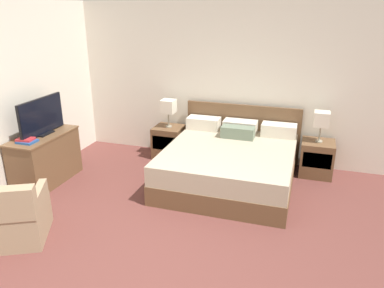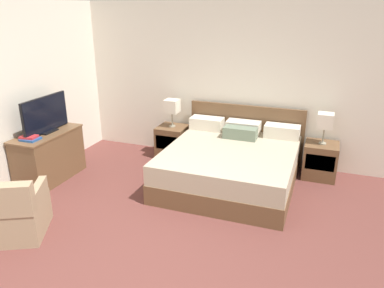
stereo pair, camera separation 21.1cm
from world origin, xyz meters
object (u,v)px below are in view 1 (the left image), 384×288
Objects in this scene: nightstand_left at (169,142)px; table_lamp_left at (168,107)px; armchair_by_window at (12,218)px; bed at (230,163)px; nightstand_right at (317,158)px; book_red_cover at (27,142)px; dresser at (46,158)px; tv at (42,117)px; table_lamp_right at (322,120)px; book_blue_cover at (25,139)px.

table_lamp_left is at bearing 90.00° from nightstand_left.
bed is at bearing 47.69° from armchair_by_window.
bed reaches higher than nightstand_left.
table_lamp_left is at bearing 179.97° from nightstand_right.
bed reaches higher than nightstand_right.
book_red_cover reaches higher than armchair_by_window.
nightstand_right is at bearing 41.68° from armchair_by_window.
table_lamp_left is (-0.00, 0.00, 0.63)m from nightstand_left.
book_red_cover reaches higher than dresser.
armchair_by_window is (0.62, -1.42, -0.72)m from tv.
table_lamp_right reaches higher than dresser.
book_blue_cover is 0.24× the size of armchair_by_window.
armchair_by_window is at bearing -104.93° from nightstand_left.
tv reaches higher than armchair_by_window.
armchair_by_window is at bearing -60.32° from book_red_cover.
book_blue_cover reaches higher than nightstand_right.
nightstand_left is 2.34m from book_red_cover.
table_lamp_right is 0.52× the size of armchair_by_window.
nightstand_right is 4.34m from armchair_by_window.
tv is at bearing -159.24° from nightstand_right.
book_blue_cover reaches higher than book_red_cover.
nightstand_left is 2.51× the size of book_blue_cover.
nightstand_left is at bearing 151.11° from bed.
armchair_by_window is at bearing -59.42° from book_blue_cover.
table_lamp_left is at bearing 46.58° from tv.
nightstand_left is 2.30× the size of book_red_cover.
book_red_cover is 1.09× the size of book_blue_cover.
table_lamp_left is at bearing 180.00° from table_lamp_right.
nightstand_right is (1.24, 0.68, -0.03)m from bed.
dresser is at bearing 114.07° from armchair_by_window.
armchair_by_window is at bearing -65.93° from dresser.
book_blue_cover reaches higher than armchair_by_window.
bed is 9.14× the size of book_blue_cover.
bed is 2.98m from armchair_by_window.
table_lamp_right reaches higher than book_blue_cover.
table_lamp_left reaches higher than armchair_by_window.
tv reaches higher than nightstand_right.
nightstand_left is 2.55m from table_lamp_right.
table_lamp_left reaches higher than bed.
book_blue_cover is (-0.02, 0.00, 0.03)m from book_red_cover.
tv reaches higher than nightstand_left.
nightstand_right is 2.30× the size of book_red_cover.
book_red_cover is at bearing -154.47° from nightstand_right.
table_lamp_right is 0.53× the size of tv.
table_lamp_left is 2.30m from book_red_cover.
book_blue_cover is (-1.39, -1.84, 0.52)m from nightstand_left.
book_red_cover is at bearing -126.70° from table_lamp_left.
tv is 0.97× the size of armchair_by_window.
tv is at bearing -133.42° from table_lamp_left.
armchair_by_window is at bearing -138.32° from nightstand_right.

